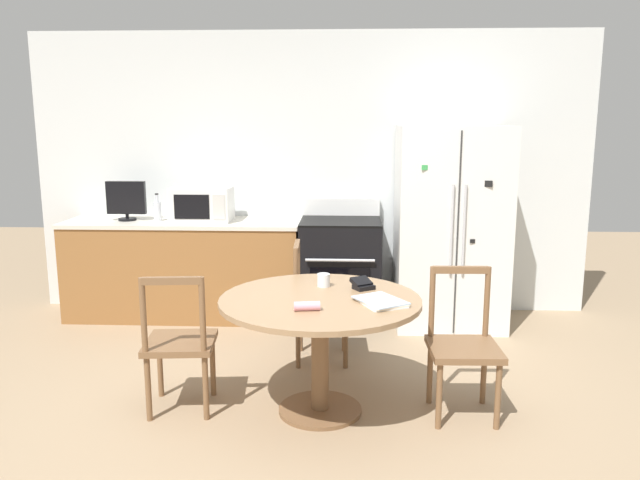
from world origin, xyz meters
name	(u,v)px	position (x,y,z in m)	size (l,w,h in m)	color
ground_plane	(283,442)	(0.00, 0.00, 0.00)	(14.00, 14.00, 0.00)	#9E8466
back_wall	(311,174)	(0.00, 2.65, 1.30)	(5.20, 0.10, 2.60)	silver
kitchen_counter	(185,269)	(-1.14, 2.29, 0.45)	(2.14, 0.64, 0.90)	#936033
refrigerator	(450,227)	(1.25, 2.20, 0.88)	(0.94, 0.79, 1.75)	white
oven_range	(340,269)	(0.29, 2.26, 0.47)	(0.72, 0.68, 1.08)	black
microwave	(202,204)	(-0.96, 2.27, 1.05)	(0.53, 0.35, 0.31)	white
countertop_tv	(126,200)	(-1.65, 2.28, 1.09)	(0.35, 0.16, 0.36)	black
counter_bottle	(157,211)	(-1.36, 2.25, 0.99)	(0.07, 0.07, 0.25)	silver
dining_table	(320,320)	(0.19, 0.39, 0.60)	(1.23, 1.23, 0.74)	#997551
dining_chair_right	(463,347)	(1.07, 0.41, 0.43)	(0.43, 0.43, 0.90)	brown
dining_chair_left	(180,344)	(-0.68, 0.38, 0.43)	(0.46, 0.46, 0.90)	brown
dining_chair_far	(318,304)	(0.14, 1.26, 0.43)	(0.44, 0.44, 0.90)	brown
candle_glass	(324,281)	(0.20, 0.66, 0.77)	(0.08, 0.08, 0.08)	silver
folded_napkin	(307,306)	(0.13, 0.14, 0.76)	(0.15, 0.07, 0.05)	pink
wallet	(362,285)	(0.45, 0.62, 0.77)	(0.17, 0.17, 0.07)	black
mail_stack	(380,301)	(0.55, 0.29, 0.75)	(0.35, 0.37, 0.02)	white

